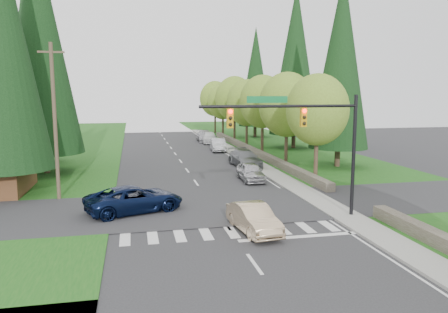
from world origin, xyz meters
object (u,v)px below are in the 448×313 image
object	(u,v)px
suv_navy	(135,199)
parked_car_b	(245,158)
sedan_champagne	(254,218)
parked_car_a	(251,172)
parked_car_e	(205,136)
parked_car_c	(218,145)
parked_car_d	(209,137)

from	to	relation	value
suv_navy	parked_car_b	world-z (taller)	suv_navy
sedan_champagne	parked_car_a	xyz separation A→B (m)	(3.26, 12.39, 0.02)
suv_navy	parked_car_e	distance (m)	37.13
parked_car_e	parked_car_c	bearing A→B (deg)	-88.71
parked_car_d	sedan_champagne	bearing A→B (deg)	-91.76
suv_navy	parked_car_c	xyz separation A→B (m)	(9.92, 25.26, -0.02)
suv_navy	parked_car_b	xyz separation A→B (m)	(10.29, 14.08, -0.01)
parked_car_b	parked_car_d	world-z (taller)	parked_car_d
parked_car_a	parked_car_c	world-z (taller)	parked_car_c
sedan_champagne	parked_car_b	distance (m)	19.53
parked_car_c	parked_car_e	size ratio (longest dim) A/B	0.89
parked_car_a	parked_car_c	bearing A→B (deg)	88.91
parked_car_b	parked_car_a	bearing A→B (deg)	-103.83
suv_navy	parked_car_c	bearing A→B (deg)	-41.55
parked_car_b	parked_car_c	size ratio (longest dim) A/B	1.16
parked_car_a	parked_car_b	xyz separation A→B (m)	(1.25, 6.61, 0.06)
sedan_champagne	suv_navy	world-z (taller)	suv_navy
suv_navy	parked_car_c	world-z (taller)	suv_navy
parked_car_d	parked_car_b	bearing A→B (deg)	-85.05
parked_car_c	parked_car_d	world-z (taller)	parked_car_d
parked_car_a	suv_navy	bearing A→B (deg)	-138.66
sedan_champagne	parked_car_a	world-z (taller)	parked_car_a
parked_car_e	parked_car_b	bearing A→B (deg)	-87.35
parked_car_c	sedan_champagne	bearing A→B (deg)	-92.11
sedan_champagne	parked_car_a	size ratio (longest dim) A/B	1.01
parked_car_c	parked_car_d	bearing A→B (deg)	93.13
parked_car_c	parked_car_e	xyz separation A→B (m)	(0.14, 10.49, -0.01)
sedan_champagne	parked_car_e	bearing A→B (deg)	76.92
parked_car_d	parked_car_a	bearing A→B (deg)	-87.81
sedan_champagne	parked_car_e	world-z (taller)	parked_car_e
suv_navy	parked_car_b	bearing A→B (deg)	-56.26
sedan_champagne	parked_car_d	xyz separation A→B (m)	(4.52, 38.36, 0.12)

